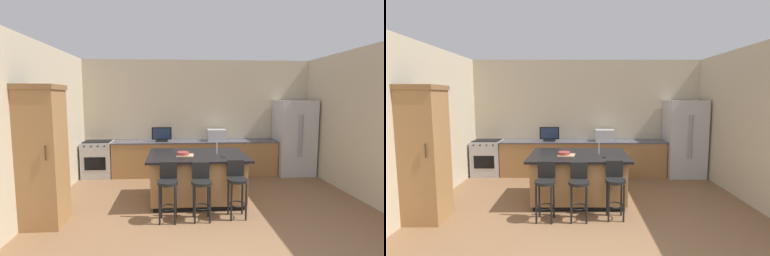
# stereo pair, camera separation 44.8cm
# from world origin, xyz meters

# --- Properties ---
(wall_back) EXTENTS (6.51, 0.12, 3.00)m
(wall_back) POSITION_xyz_m (0.00, 4.40, 1.50)
(wall_back) COLOR beige
(wall_back) RESTS_ON ground_plane
(wall_left) EXTENTS (0.12, 4.80, 3.00)m
(wall_left) POSITION_xyz_m (-3.06, 2.20, 1.50)
(wall_left) COLOR beige
(wall_left) RESTS_ON ground_plane
(wall_right) EXTENTS (0.12, 4.80, 3.00)m
(wall_right) POSITION_xyz_m (3.06, 2.20, 1.50)
(wall_right) COLOR beige
(wall_right) RESTS_ON ground_plane
(counter_back) EXTENTS (4.23, 0.62, 0.90)m
(counter_back) POSITION_xyz_m (-0.10, 4.02, 0.45)
(counter_back) COLOR #9E7042
(counter_back) RESTS_ON ground_plane
(kitchen_island) EXTENTS (1.88, 1.32, 0.93)m
(kitchen_island) POSITION_xyz_m (-0.22, 2.19, 0.47)
(kitchen_island) COLOR black
(kitchen_island) RESTS_ON ground_plane
(refrigerator) EXTENTS (0.92, 0.80, 1.94)m
(refrigerator) POSITION_xyz_m (2.49, 3.94, 0.97)
(refrigerator) COLOR #B7BABF
(refrigerator) RESTS_ON ground_plane
(range_oven) EXTENTS (0.73, 0.63, 0.92)m
(range_oven) POSITION_xyz_m (-2.58, 4.02, 0.46)
(range_oven) COLOR #B7BABF
(range_oven) RESTS_ON ground_plane
(cabinet_tower) EXTENTS (0.63, 0.61, 2.21)m
(cabinet_tower) POSITION_xyz_m (-2.71, 1.32, 1.15)
(cabinet_tower) COLOR #9E7042
(cabinet_tower) RESTS_ON ground_plane
(microwave) EXTENTS (0.48, 0.36, 0.29)m
(microwave) POSITION_xyz_m (0.45, 4.02, 1.04)
(microwave) COLOR #B7BABF
(microwave) RESTS_ON counter_back
(tv_monitor) EXTENTS (0.50, 0.16, 0.37)m
(tv_monitor) POSITION_xyz_m (-0.96, 3.97, 1.06)
(tv_monitor) COLOR black
(tv_monitor) RESTS_ON counter_back
(sink_faucet_back) EXTENTS (0.02, 0.02, 0.24)m
(sink_faucet_back) POSITION_xyz_m (0.10, 4.12, 1.02)
(sink_faucet_back) COLOR #B2B2B7
(sink_faucet_back) RESTS_ON counter_back
(sink_faucet_island) EXTENTS (0.02, 0.02, 0.22)m
(sink_faucet_island) POSITION_xyz_m (0.17, 2.19, 1.04)
(sink_faucet_island) COLOR #B2B2B7
(sink_faucet_island) RESTS_ON kitchen_island
(bar_stool_left) EXTENTS (0.34, 0.35, 0.96)m
(bar_stool_left) POSITION_xyz_m (-0.77, 1.33, 0.57)
(bar_stool_left) COLOR black
(bar_stool_left) RESTS_ON ground_plane
(bar_stool_center) EXTENTS (0.34, 0.34, 0.94)m
(bar_stool_center) POSITION_xyz_m (-0.22, 1.33, 0.56)
(bar_stool_center) COLOR black
(bar_stool_center) RESTS_ON ground_plane
(bar_stool_right) EXTENTS (0.34, 0.34, 0.95)m
(bar_stool_right) POSITION_xyz_m (0.39, 1.39, 0.57)
(bar_stool_right) COLOR black
(bar_stool_right) RESTS_ON ground_plane
(fruit_bowl) EXTENTS (0.23, 0.23, 0.07)m
(fruit_bowl) POSITION_xyz_m (-0.49, 2.06, 0.96)
(fruit_bowl) COLOR #993833
(fruit_bowl) RESTS_ON kitchen_island
(cell_phone) EXTENTS (0.08, 0.15, 0.01)m
(cell_phone) POSITION_xyz_m (0.25, 1.94, 0.93)
(cell_phone) COLOR black
(cell_phone) RESTS_ON kitchen_island
(cutting_board) EXTENTS (0.34, 0.30, 0.02)m
(cutting_board) POSITION_xyz_m (-0.45, 2.05, 0.93)
(cutting_board) COLOR tan
(cutting_board) RESTS_ON kitchen_island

